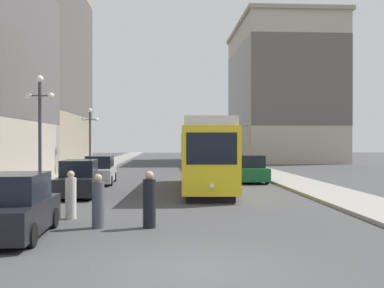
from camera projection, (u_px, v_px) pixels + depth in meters
name	position (u px, v px, depth m)	size (l,w,h in m)	color
ground_plane	(194.00, 270.00, 9.53)	(200.00, 200.00, 0.00)	#424244
sidewalk_left	(101.00, 166.00, 49.03)	(3.15, 120.00, 0.15)	gray
sidewalk_right	(243.00, 165.00, 49.90)	(3.15, 120.00, 0.15)	gray
streetcar	(206.00, 153.00, 25.32)	(3.17, 12.27, 3.89)	black
transit_bus	(218.00, 149.00, 45.33)	(2.77, 12.56, 3.45)	black
parked_car_left_near	(79.00, 180.00, 22.28)	(2.05, 4.56, 1.82)	black
parked_car_left_mid	(14.00, 208.00, 12.78)	(2.01, 4.32, 1.82)	black
parked_car_right_far	(249.00, 170.00, 30.19)	(2.02, 4.55, 1.82)	black
parked_car_left_far	(100.00, 171.00, 29.08)	(2.03, 5.05, 1.82)	black
pedestrian_crossing_near	(98.00, 203.00, 14.15)	(0.38, 0.38, 1.72)	#4C4C56
pedestrian_crossing_far	(71.00, 196.00, 15.81)	(0.38, 0.38, 1.71)	beige
pedestrian_on_sidewalk	(149.00, 201.00, 14.16)	(0.40, 0.40, 1.81)	black
lamp_post_left_near	(40.00, 117.00, 22.05)	(1.41, 0.36, 5.87)	#333338
lamp_post_left_far	(90.00, 130.00, 36.35)	(1.41, 0.36, 5.31)	#333338
building_left_midblock	(12.00, 54.00, 43.66)	(13.23, 17.75, 22.07)	gray
building_right_corner	(281.00, 92.00, 63.45)	(13.01, 20.37, 19.21)	#B2A893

